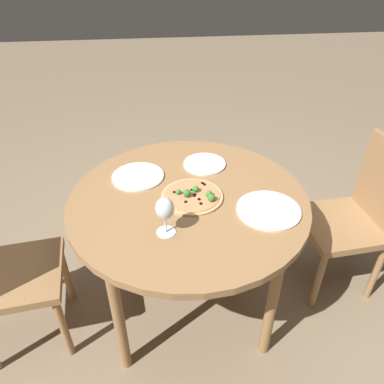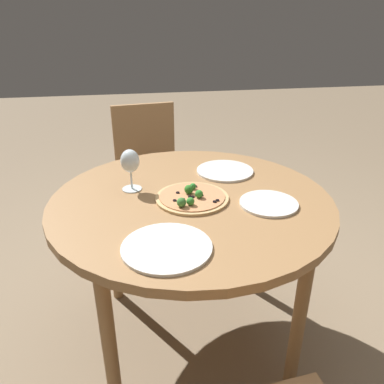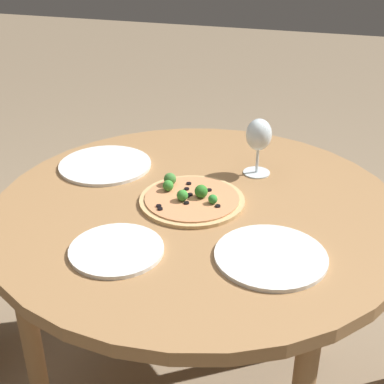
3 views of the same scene
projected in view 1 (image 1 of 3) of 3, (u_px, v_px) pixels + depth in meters
name	position (u px, v px, depth m)	size (l,w,h in m)	color
ground_plane	(189.00, 300.00, 2.11)	(12.00, 12.00, 0.00)	#847056
dining_table	(188.00, 210.00, 1.73)	(1.09, 1.09, 0.72)	olive
chair	(355.00, 215.00, 1.98)	(0.43, 0.43, 0.88)	#997047
pizza	(193.00, 196.00, 1.69)	(0.28, 0.28, 0.05)	tan
wine_glass	(165.00, 210.00, 1.43)	(0.08, 0.08, 0.17)	silver
plate_near	(138.00, 176.00, 1.82)	(0.25, 0.25, 0.01)	silver
plate_far	(205.00, 164.00, 1.92)	(0.22, 0.22, 0.01)	silver
plate_side	(268.00, 210.00, 1.61)	(0.28, 0.28, 0.01)	silver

